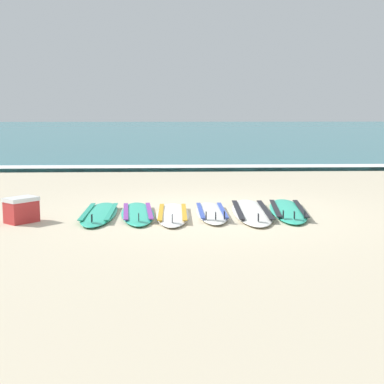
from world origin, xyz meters
TOP-DOWN VIEW (x-y plane):
  - ground_plane at (0.00, 0.00)m, footprint 80.00×80.00m
  - sea at (0.00, 36.13)m, footprint 80.00×60.00m
  - wave_foam_strip at (0.00, 6.54)m, footprint 80.00×0.82m
  - surfboard_0 at (-1.79, -0.20)m, footprint 0.54×2.13m
  - surfboard_1 at (-1.18, -0.18)m, footprint 0.67×2.10m
  - surfboard_2 at (-0.63, -0.29)m, footprint 0.53×2.05m
  - surfboard_3 at (-0.00, -0.17)m, footprint 0.49×1.96m
  - surfboard_4 at (0.65, -0.12)m, footprint 0.72×2.46m
  - surfboard_5 at (1.26, -0.03)m, footprint 0.81×2.33m
  - cooler_box at (-2.88, -0.67)m, footprint 0.54×0.55m

SIDE VIEW (x-z plane):
  - ground_plane at x=0.00m, z-range 0.00..0.00m
  - surfboard_4 at x=0.65m, z-range -0.05..0.13m
  - surfboard_0 at x=-1.79m, z-range -0.05..0.13m
  - surfboard_1 at x=-1.18m, z-range -0.05..0.13m
  - surfboard_2 at x=-0.63m, z-range -0.05..0.13m
  - surfboard_5 at x=1.26m, z-range -0.05..0.13m
  - surfboard_3 at x=0.00m, z-range -0.05..0.13m
  - sea at x=0.00m, z-range 0.00..0.10m
  - wave_foam_strip at x=0.00m, z-range 0.00..0.11m
  - cooler_box at x=-2.88m, z-range 0.00..0.38m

